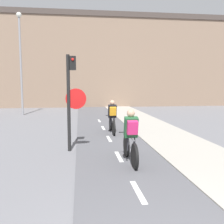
% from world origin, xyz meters
% --- Properties ---
extents(building_row_background, '(60.00, 5.20, 9.03)m').
position_xyz_m(building_row_background, '(0.00, 24.77, 4.52)').
color(building_row_background, '#89705B').
rests_on(building_row_background, ground_plane).
extents(traffic_light_pole, '(0.67, 0.25, 3.13)m').
position_xyz_m(traffic_light_pole, '(-1.42, 6.44, 1.94)').
color(traffic_light_pole, black).
rests_on(traffic_light_pole, ground_plane).
extents(street_lamp_far, '(0.36, 0.36, 7.12)m').
position_xyz_m(street_lamp_far, '(-5.20, 16.68, 4.33)').
color(street_lamp_far, gray).
rests_on(street_lamp_far, ground_plane).
extents(cyclist_near, '(0.46, 1.82, 1.51)m').
position_xyz_m(cyclist_near, '(0.24, 4.90, 0.72)').
color(cyclist_near, black).
rests_on(cyclist_near, ground_plane).
extents(cyclist_far, '(0.46, 1.79, 1.50)m').
position_xyz_m(cyclist_far, '(0.28, 9.16, 0.71)').
color(cyclist_far, black).
rests_on(cyclist_far, ground_plane).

